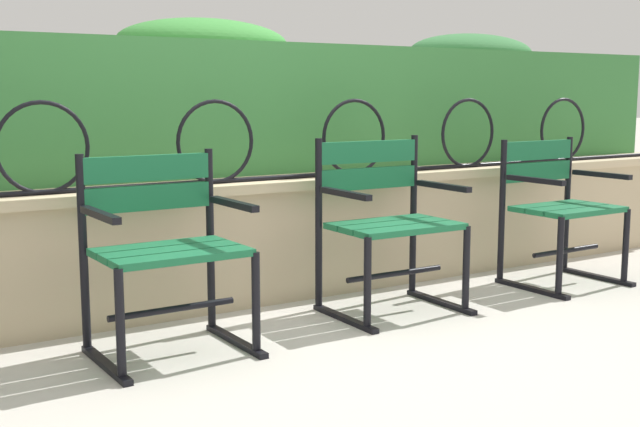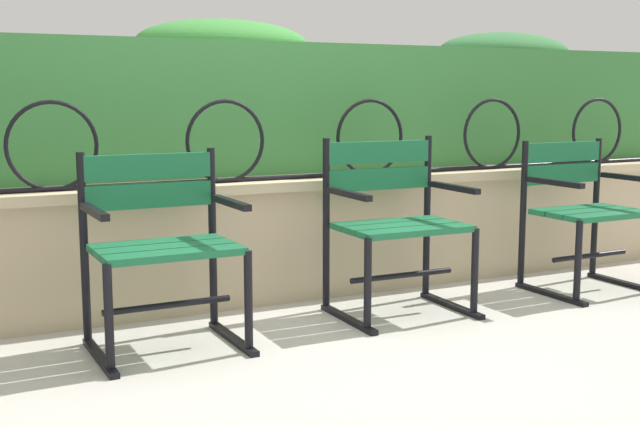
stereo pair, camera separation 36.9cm
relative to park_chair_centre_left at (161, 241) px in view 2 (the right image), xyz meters
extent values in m
plane|color=#BCB7AD|center=(0.71, -0.15, -0.46)|extent=(60.00, 60.00, 0.00)
cube|color=tan|center=(0.71, 0.59, -0.17)|extent=(6.93, 0.35, 0.59)
cube|color=#CBB58F|center=(0.71, 0.59, 0.15)|extent=(6.93, 0.41, 0.05)
cylinder|color=black|center=(0.71, 0.51, 0.19)|extent=(6.40, 0.02, 0.02)
torus|color=black|center=(-0.35, 0.51, 0.39)|extent=(0.42, 0.02, 0.42)
torus|color=black|center=(0.49, 0.51, 0.39)|extent=(0.42, 0.02, 0.42)
torus|color=black|center=(1.33, 0.51, 0.39)|extent=(0.42, 0.02, 0.42)
torus|color=black|center=(2.17, 0.51, 0.39)|extent=(0.42, 0.02, 0.42)
torus|color=black|center=(3.01, 0.51, 0.39)|extent=(0.42, 0.02, 0.42)
cube|color=#387A3D|center=(0.71, 1.05, 0.54)|extent=(6.79, 0.58, 0.73)
ellipsoid|color=#357D34|center=(0.69, 1.05, 0.91)|extent=(1.01, 0.52, 0.26)
ellipsoid|color=#37763F|center=(2.69, 1.05, 0.91)|extent=(1.02, 0.52, 0.25)
cube|color=#19663D|center=(0.00, -0.21, -0.02)|extent=(0.58, 0.13, 0.03)
cube|color=#19663D|center=(0.00, -0.08, -0.02)|extent=(0.58, 0.13, 0.03)
cube|color=#19663D|center=(0.00, 0.06, -0.02)|extent=(0.58, 0.13, 0.03)
cube|color=#19663D|center=(0.00, 0.16, 0.31)|extent=(0.58, 0.04, 0.11)
cube|color=#19663D|center=(0.00, 0.16, 0.18)|extent=(0.58, 0.04, 0.11)
cylinder|color=black|center=(0.29, 0.17, -0.04)|extent=(0.04, 0.04, 0.84)
cylinder|color=black|center=(0.29, -0.26, -0.24)|extent=(0.04, 0.04, 0.44)
cube|color=black|center=(0.29, -0.07, -0.45)|extent=(0.05, 0.52, 0.02)
cube|color=black|center=(0.29, -0.07, 0.16)|extent=(0.04, 0.40, 0.03)
cylinder|color=black|center=(-0.29, 0.16, -0.04)|extent=(0.04, 0.04, 0.84)
cylinder|color=black|center=(-0.29, -0.27, -0.24)|extent=(0.04, 0.04, 0.44)
cube|color=black|center=(-0.29, -0.08, -0.45)|extent=(0.05, 0.52, 0.02)
cube|color=black|center=(-0.29, -0.08, 0.16)|extent=(0.04, 0.40, 0.03)
cylinder|color=black|center=(0.00, -0.08, -0.26)|extent=(0.55, 0.03, 0.03)
cube|color=#19663D|center=(1.19, -0.17, -0.02)|extent=(0.60, 0.13, 0.03)
cube|color=#19663D|center=(1.20, -0.04, -0.02)|extent=(0.60, 0.13, 0.03)
cube|color=#19663D|center=(1.20, 0.10, -0.02)|extent=(0.60, 0.13, 0.03)
cube|color=#19663D|center=(1.20, 0.20, 0.33)|extent=(0.60, 0.04, 0.11)
cube|color=#19663D|center=(1.20, 0.20, 0.19)|extent=(0.60, 0.04, 0.11)
cylinder|color=black|center=(1.50, 0.20, -0.03)|extent=(0.04, 0.04, 0.87)
cylinder|color=black|center=(1.49, -0.23, -0.24)|extent=(0.04, 0.04, 0.44)
cube|color=black|center=(1.50, -0.04, -0.45)|extent=(0.05, 0.52, 0.02)
cube|color=black|center=(1.50, -0.04, 0.16)|extent=(0.04, 0.40, 0.03)
cylinder|color=black|center=(0.90, 0.21, -0.03)|extent=(0.04, 0.04, 0.87)
cylinder|color=black|center=(0.90, -0.22, -0.24)|extent=(0.04, 0.04, 0.44)
cube|color=black|center=(0.90, -0.03, -0.45)|extent=(0.05, 0.52, 0.02)
cube|color=black|center=(0.90, -0.03, 0.16)|extent=(0.04, 0.40, 0.03)
cylinder|color=black|center=(1.20, -0.04, -0.26)|extent=(0.57, 0.04, 0.03)
cube|color=#19663D|center=(2.39, -0.22, -0.02)|extent=(0.56, 0.13, 0.03)
cube|color=#19663D|center=(2.39, -0.09, -0.02)|extent=(0.56, 0.13, 0.03)
cube|color=#19663D|center=(2.39, 0.05, -0.02)|extent=(0.56, 0.13, 0.03)
cube|color=#19663D|center=(2.39, 0.15, 0.30)|extent=(0.56, 0.04, 0.11)
cube|color=#19663D|center=(2.39, 0.15, 0.17)|extent=(0.56, 0.04, 0.11)
cylinder|color=black|center=(2.67, 0.16, -0.05)|extent=(0.04, 0.04, 0.83)
cube|color=black|center=(2.67, -0.08, -0.45)|extent=(0.05, 0.52, 0.02)
cube|color=black|center=(2.67, -0.08, 0.16)|extent=(0.04, 0.40, 0.03)
cylinder|color=black|center=(2.11, 0.15, -0.05)|extent=(0.04, 0.04, 0.83)
cylinder|color=black|center=(2.12, -0.28, -0.24)|extent=(0.04, 0.04, 0.44)
cube|color=black|center=(2.12, -0.09, -0.45)|extent=(0.05, 0.52, 0.02)
cube|color=black|center=(2.12, -0.09, 0.16)|extent=(0.04, 0.40, 0.03)
cylinder|color=black|center=(2.39, -0.09, -0.26)|extent=(0.53, 0.03, 0.03)
camera|label=1|loc=(-1.25, -3.19, 0.63)|focal=45.78mm
camera|label=2|loc=(-0.93, -3.37, 0.63)|focal=45.78mm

